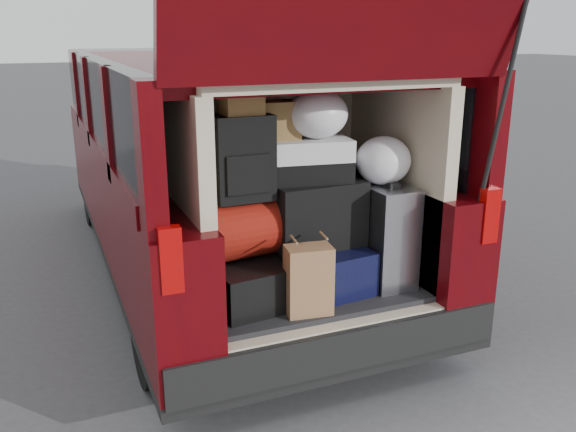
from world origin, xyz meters
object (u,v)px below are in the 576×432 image
(twotone_duffel, at_px, (302,160))
(black_hardshell, at_px, (244,278))
(kraft_bag, at_px, (309,280))
(black_soft_case, at_px, (316,213))
(silver_roller, at_px, (385,235))
(red_duffel, at_px, (244,227))
(navy_hardshell, at_px, (316,266))
(backpack, at_px, (242,158))

(twotone_duffel, bearing_deg, black_hardshell, -164.65)
(kraft_bag, distance_m, black_soft_case, 0.44)
(black_soft_case, distance_m, twotone_duffel, 0.31)
(silver_roller, bearing_deg, red_duffel, 171.42)
(navy_hardshell, distance_m, twotone_duffel, 0.62)
(navy_hardshell, relative_size, backpack, 1.29)
(twotone_duffel, bearing_deg, black_soft_case, -15.94)
(twotone_duffel, bearing_deg, kraft_bag, -100.04)
(kraft_bag, xyz_separation_m, black_soft_case, (0.18, 0.31, 0.25))
(black_hardshell, distance_m, backpack, 0.67)
(black_hardshell, distance_m, silver_roller, 0.85)
(navy_hardshell, height_order, backpack, backpack)
(navy_hardshell, relative_size, twotone_duffel, 1.10)
(twotone_duffel, bearing_deg, silver_roller, -8.56)
(backpack, bearing_deg, red_duffel, 70.41)
(silver_roller, bearing_deg, black_soft_case, 164.70)
(red_duffel, relative_size, black_soft_case, 0.98)
(navy_hardshell, xyz_separation_m, backpack, (-0.43, 0.00, 0.66))
(red_duffel, bearing_deg, black_soft_case, -9.43)
(kraft_bag, bearing_deg, black_soft_case, 67.57)
(backpack, xyz_separation_m, twotone_duffel, (0.36, 0.05, -0.05))
(black_hardshell, height_order, black_soft_case, black_soft_case)
(backpack, bearing_deg, black_soft_case, -0.25)
(kraft_bag, bearing_deg, navy_hardshell, 66.37)
(black_hardshell, distance_m, navy_hardshell, 0.43)
(navy_hardshell, bearing_deg, kraft_bag, -127.65)
(backpack, height_order, twotone_duffel, backpack)
(black_soft_case, height_order, twotone_duffel, twotone_duffel)
(red_duffel, bearing_deg, kraft_bag, -61.17)
(black_hardshell, xyz_separation_m, backpack, (0.00, 0.00, 0.67))
(twotone_duffel, bearing_deg, navy_hardshell, -26.72)
(navy_hardshell, bearing_deg, twotone_duffel, 139.00)
(silver_roller, height_order, red_duffel, silver_roller)
(navy_hardshell, relative_size, black_soft_case, 1.12)
(black_hardshell, relative_size, silver_roller, 1.01)
(navy_hardshell, distance_m, black_soft_case, 0.31)
(navy_hardshell, height_order, twotone_duffel, twotone_duffel)
(silver_roller, xyz_separation_m, backpack, (-0.82, 0.09, 0.50))
(black_hardshell, distance_m, twotone_duffel, 0.72)
(red_duffel, bearing_deg, backpack, -114.77)
(silver_roller, bearing_deg, black_hardshell, 173.65)
(black_hardshell, bearing_deg, twotone_duffel, 0.05)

